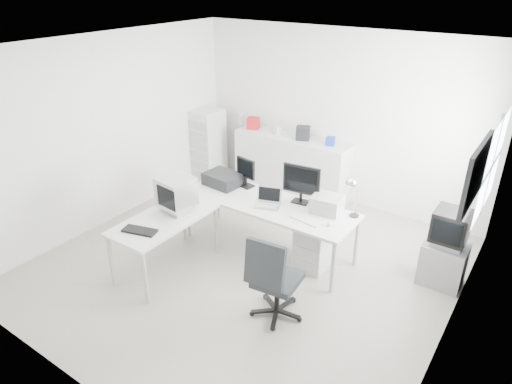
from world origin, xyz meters
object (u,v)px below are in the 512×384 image
Objects in this scene: laser_printer at (327,204)px; sideboard at (291,165)px; lcd_monitor_small at (246,173)px; crt_monitor at (176,194)px; side_desk at (166,243)px; drawer_pedestal at (315,245)px; tv_cabinet at (443,264)px; filing_cabinet at (209,144)px; lcd_monitor_large at (301,184)px; main_desk at (268,227)px; laptop at (268,198)px; inkjet_printer at (223,179)px; office_chair at (278,276)px; crt_tv at (450,229)px.

laser_printer is 0.18× the size of sideboard.
crt_monitor is (-0.30, -1.10, 0.02)m from lcd_monitor_small.
drawer_pedestal is at bearing 36.57° from side_desk.
crt_monitor reaches higher than tv_cabinet.
filing_cabinet reaches higher than side_desk.
side_desk is 1.92m from lcd_monitor_large.
filing_cabinet is at bearing 168.66° from tv_cabinet.
crt_monitor is 0.22× the size of sideboard.
laser_printer is 0.29× the size of filing_cabinet.
main_desk is 5.78× the size of lcd_monitor_small.
drawer_pedestal is 1.59m from tv_cabinet.
inkjet_printer is at bearing 148.88° from laptop.
main_desk is 0.71m from drawer_pedestal.
office_chair is (0.46, -1.30, -0.49)m from lcd_monitor_large.
sideboard is (-1.50, 2.84, -0.02)m from office_chair.
side_desk is at bearing -150.68° from tv_cabinet.
side_desk is 2.80× the size of inkjet_printer.
laptop is 1.27m from office_chair.
lcd_monitor_small reaches higher than sideboard.
office_chair is (0.06, -1.27, -0.33)m from laser_printer.
lcd_monitor_small is at bearing 31.28° from inkjet_printer.
sideboard is (0.16, 1.69, -0.33)m from inkjet_printer.
filing_cabinet reaches higher than crt_tv.
filing_cabinet reaches higher than lcd_monitor_large.
filing_cabinet is at bearing -170.21° from sideboard.
office_chair is 0.82× the size of filing_cabinet.
sideboard is (-2.88, 1.18, 0.23)m from tv_cabinet.
drawer_pedestal is at bearing -5.59° from laptop.
filing_cabinet is at bearing 127.10° from laptop.
tv_cabinet is at bearing 15.51° from main_desk.
drawer_pedestal is 0.57× the size of office_chair.
side_desk is at bearing -83.34° from crt_monitor.
drawer_pedestal is at bearing -36.60° from lcd_monitor_large.
main_desk is 4.80× the size of inkjet_printer.
lcd_monitor_small is at bearing -35.61° from filing_cabinet.
crt_monitor is at bearing -95.10° from lcd_monitor_small.
inkjet_printer is 1.73m from sideboard.
lcd_monitor_large is (1.20, 1.35, 0.64)m from side_desk.
sideboard reaches higher than crt_tv.
inkjet_printer is 3.08m from crt_tv.
laser_printer reaches higher than drawer_pedestal.
crt_tv is at bearing -11.34° from filing_cabinet.
side_desk is 1.93m from drawer_pedestal.
side_desk is (-0.85, -1.10, 0.00)m from main_desk.
main_desk is 2.27× the size of office_chair.
side_desk is at bearing -127.69° from main_desk.
laptop is at bearing -161.70° from tv_cabinet.
drawer_pedestal is 3.36m from filing_cabinet.
laptop is at bearing -161.70° from crt_tv.
drawer_pedestal is (0.70, 0.05, -0.08)m from main_desk.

